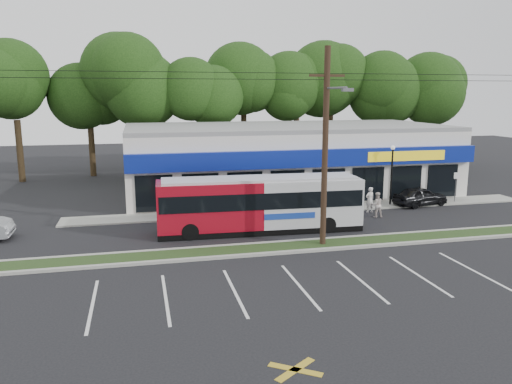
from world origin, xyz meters
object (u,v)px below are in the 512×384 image
object	(u,v)px
pedestrian_b	(377,205)
lamp_post	(392,168)
sign_post	(456,182)
metrobus	(260,203)
car_dark	(420,196)
utility_pole	(323,141)
pedestrian_a	(370,200)

from	to	relation	value
pedestrian_b	lamp_post	bearing A→B (deg)	-128.36
sign_post	metrobus	world-z (taller)	metrobus
metrobus	car_dark	distance (m)	13.14
metrobus	utility_pole	bearing A→B (deg)	-54.66
metrobus	pedestrian_a	xyz separation A→B (m)	(8.17, 2.81, -0.80)
utility_pole	sign_post	distance (m)	15.71
lamp_post	car_dark	bearing A→B (deg)	-12.78
utility_pole	car_dark	size ratio (longest dim) A/B	12.56
lamp_post	sign_post	distance (m)	5.13
utility_pole	car_dark	distance (m)	13.48
lamp_post	sign_post	bearing A→B (deg)	-2.58
metrobus	pedestrian_b	world-z (taller)	metrobus
utility_pole	pedestrian_a	xyz separation A→B (m)	(5.86, 6.38, -4.56)
lamp_post	pedestrian_a	bearing A→B (deg)	-147.06
sign_post	car_dark	bearing A→B (deg)	-175.32
utility_pole	sign_post	world-z (taller)	utility_pole
metrobus	lamp_post	bearing A→B (deg)	24.84
sign_post	pedestrian_b	world-z (taller)	sign_post
metrobus	pedestrian_a	bearing A→B (deg)	21.47
sign_post	car_dark	world-z (taller)	sign_post
lamp_post	utility_pole	bearing A→B (deg)	-136.05
lamp_post	pedestrian_a	world-z (taller)	lamp_post
utility_pole	metrobus	world-z (taller)	utility_pole
metrobus	pedestrian_a	distance (m)	8.67
lamp_post	pedestrian_a	distance (m)	3.30
metrobus	pedestrian_b	xyz separation A→B (m)	(8.01, 1.50, -0.84)
metrobus	pedestrian_b	distance (m)	8.19
metrobus	sign_post	bearing A→B (deg)	17.27
pedestrian_b	utility_pole	bearing A→B (deg)	44.65
pedestrian_a	pedestrian_b	distance (m)	1.31
car_dark	pedestrian_b	world-z (taller)	pedestrian_b
sign_post	pedestrian_b	bearing A→B (deg)	-160.97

